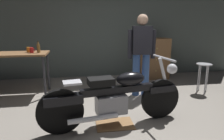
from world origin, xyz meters
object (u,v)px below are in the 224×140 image
object	(u,v)px
wooden_dresser	(153,58)
mug_orange_travel	(29,50)
shop_stool	(204,70)
motorcycle	(115,97)
mug_red_diner	(32,50)
person_standing	(141,52)
bottle	(38,48)

from	to	relation	value
wooden_dresser	mug_orange_travel	bearing A→B (deg)	-165.46
shop_stool	mug_orange_travel	size ratio (longest dim) A/B	5.65
wooden_dresser	mug_orange_travel	xyz separation A→B (m)	(-3.03, -0.79, 0.40)
motorcycle	mug_red_diner	distance (m)	2.19
motorcycle	person_standing	size ratio (longest dim) A/B	1.30
motorcycle	mug_red_diner	world-z (taller)	mug_red_diner
person_standing	mug_red_diner	bearing A→B (deg)	-3.63
shop_stool	mug_orange_travel	bearing A→B (deg)	172.26
wooden_dresser	mug_orange_travel	size ratio (longest dim) A/B	9.70
mug_orange_travel	mug_red_diner	world-z (taller)	mug_red_diner
person_standing	mug_red_diner	xyz separation A→B (m)	(-2.21, 0.36, 0.03)
person_standing	mug_red_diner	world-z (taller)	person_standing
motorcycle	bottle	bearing A→B (deg)	121.48
mug_orange_travel	shop_stool	bearing A→B (deg)	-7.74
motorcycle	mug_orange_travel	distance (m)	2.33
motorcycle	mug_orange_travel	size ratio (longest dim) A/B	19.17
mug_red_diner	wooden_dresser	bearing A→B (deg)	16.92
motorcycle	mug_red_diner	xyz separation A→B (m)	(-1.47, 1.54, 0.51)
mug_red_diner	bottle	distance (m)	0.14
person_standing	wooden_dresser	world-z (taller)	person_standing
shop_stool	wooden_dresser	size ratio (longest dim) A/B	0.58
person_standing	wooden_dresser	bearing A→B (deg)	-114.81
mug_orange_travel	mug_red_diner	distance (m)	0.14
shop_stool	mug_red_diner	bearing A→B (deg)	173.78
mug_red_diner	motorcycle	bearing A→B (deg)	-46.32
motorcycle	mug_red_diner	bearing A→B (deg)	124.50
shop_stool	wooden_dresser	world-z (taller)	wooden_dresser
motorcycle	shop_stool	world-z (taller)	motorcycle
shop_stool	wooden_dresser	xyz separation A→B (m)	(-0.67, 1.29, 0.05)
mug_orange_travel	bottle	xyz separation A→B (m)	(0.22, -0.09, 0.04)
shop_stool	mug_red_diner	distance (m)	3.67
wooden_dresser	motorcycle	bearing A→B (deg)	-121.13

